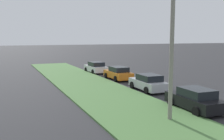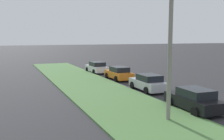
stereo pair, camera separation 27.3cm
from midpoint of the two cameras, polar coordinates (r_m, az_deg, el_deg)
The scene contains 6 objects.
grass_median at distance 18.55m, azimuth 1.86°, elevation -7.43°, with size 60.00×6.00×0.12m, color #517F42.
parked_car_black at distance 17.88m, azimuth 17.23°, elevation -6.16°, with size 4.37×2.16×1.47m.
parked_car_silver at distance 23.43m, azimuth 7.61°, elevation -2.76°, with size 4.34×2.10×1.47m.
parked_car_orange at distance 29.21m, azimuth 1.10°, elevation -0.71°, with size 4.31×2.04×1.47m.
parked_car_white at distance 34.86m, azimuth -3.78°, elevation 0.56°, with size 4.35×2.12×1.47m.
streetlight at distance 15.01m, azimuth 13.33°, elevation 5.64°, with size 0.88×2.84×7.50m.
Camera 1 is at (-6.19, 16.14, 4.76)m, focal length 41.86 mm.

